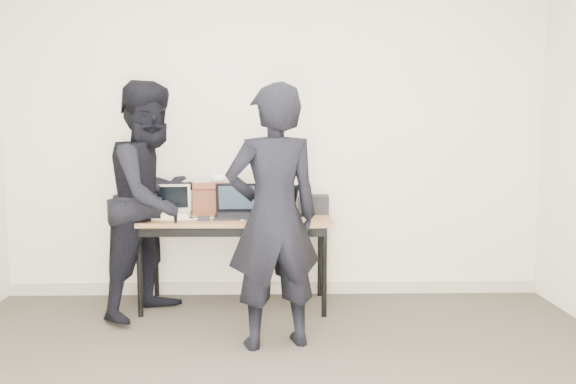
{
  "coord_description": "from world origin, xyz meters",
  "views": [
    {
      "loc": [
        0.02,
        -2.44,
        1.41
      ],
      "look_at": [
        0.1,
        1.6,
        0.95
      ],
      "focal_mm": 35.0,
      "sensor_mm": 36.0,
      "label": 1
    }
  ],
  "objects_px": {
    "laptop_beige": "(170,211)",
    "person_observer": "(153,199)",
    "person_typist": "(274,217)",
    "desk": "(235,224)",
    "laptop_right": "(290,208)",
    "laptop_center": "(236,210)",
    "equipment_box": "(313,204)",
    "leather_satchel": "(215,197)"
  },
  "relations": [
    {
      "from": "laptop_beige",
      "to": "person_observer",
      "type": "height_order",
      "value": "person_observer"
    },
    {
      "from": "person_typist",
      "to": "desk",
      "type": "bearing_deg",
      "value": -85.38
    },
    {
      "from": "desk",
      "to": "laptop_right",
      "type": "distance_m",
      "value": 0.47
    },
    {
      "from": "laptop_center",
      "to": "equipment_box",
      "type": "xyz_separation_m",
      "value": [
        0.61,
        0.19,
        0.01
      ]
    },
    {
      "from": "equipment_box",
      "to": "laptop_beige",
      "type": "bearing_deg",
      "value": -170.68
    },
    {
      "from": "laptop_right",
      "to": "leather_satchel",
      "type": "xyz_separation_m",
      "value": [
        -0.61,
        0.09,
        0.08
      ]
    },
    {
      "from": "laptop_right",
      "to": "leather_satchel",
      "type": "height_order",
      "value": "leather_satchel"
    },
    {
      "from": "desk",
      "to": "laptop_beige",
      "type": "distance_m",
      "value": 0.51
    },
    {
      "from": "leather_satchel",
      "to": "laptop_center",
      "type": "bearing_deg",
      "value": -59.23
    },
    {
      "from": "laptop_beige",
      "to": "equipment_box",
      "type": "xyz_separation_m",
      "value": [
        1.13,
        0.19,
        0.02
      ]
    },
    {
      "from": "laptop_right",
      "to": "leather_satchel",
      "type": "distance_m",
      "value": 0.63
    },
    {
      "from": "laptop_beige",
      "to": "laptop_right",
      "type": "xyz_separation_m",
      "value": [
        0.94,
        0.13,
        0.0
      ]
    },
    {
      "from": "laptop_center",
      "to": "person_observer",
      "type": "height_order",
      "value": "person_observer"
    },
    {
      "from": "laptop_right",
      "to": "person_typist",
      "type": "height_order",
      "value": "person_typist"
    },
    {
      "from": "leather_satchel",
      "to": "person_observer",
      "type": "bearing_deg",
      "value": -147.7
    },
    {
      "from": "equipment_box",
      "to": "person_typist",
      "type": "distance_m",
      "value": 1.06
    },
    {
      "from": "desk",
      "to": "laptop_right",
      "type": "bearing_deg",
      "value": 17.98
    },
    {
      "from": "equipment_box",
      "to": "person_observer",
      "type": "height_order",
      "value": "person_observer"
    },
    {
      "from": "laptop_beige",
      "to": "leather_satchel",
      "type": "height_order",
      "value": "leather_satchel"
    },
    {
      "from": "laptop_right",
      "to": "person_typist",
      "type": "bearing_deg",
      "value": -135.95
    },
    {
      "from": "desk",
      "to": "person_observer",
      "type": "xyz_separation_m",
      "value": [
        -0.6,
        -0.15,
        0.22
      ]
    },
    {
      "from": "equipment_box",
      "to": "person_typist",
      "type": "bearing_deg",
      "value": -107.6
    },
    {
      "from": "laptop_right",
      "to": "person_observer",
      "type": "relative_size",
      "value": 0.24
    },
    {
      "from": "laptop_right",
      "to": "equipment_box",
      "type": "distance_m",
      "value": 0.2
    },
    {
      "from": "leather_satchel",
      "to": "person_typist",
      "type": "xyz_separation_m",
      "value": [
        0.49,
        -1.04,
        -0.0
      ]
    },
    {
      "from": "desk",
      "to": "leather_satchel",
      "type": "xyz_separation_m",
      "value": [
        -0.18,
        0.23,
        0.19
      ]
    },
    {
      "from": "laptop_center",
      "to": "desk",
      "type": "bearing_deg",
      "value": -178.07
    },
    {
      "from": "laptop_center",
      "to": "person_observer",
      "type": "distance_m",
      "value": 0.64
    },
    {
      "from": "leather_satchel",
      "to": "person_typist",
      "type": "distance_m",
      "value": 1.15
    },
    {
      "from": "laptop_beige",
      "to": "person_observer",
      "type": "bearing_deg",
      "value": -127.25
    },
    {
      "from": "person_typist",
      "to": "person_observer",
      "type": "height_order",
      "value": "person_observer"
    },
    {
      "from": "person_observer",
      "to": "equipment_box",
      "type": "bearing_deg",
      "value": -45.46
    },
    {
      "from": "desk",
      "to": "laptop_right",
      "type": "height_order",
      "value": "laptop_right"
    },
    {
      "from": "leather_satchel",
      "to": "person_typist",
      "type": "height_order",
      "value": "person_typist"
    },
    {
      "from": "laptop_center",
      "to": "person_observer",
      "type": "bearing_deg",
      "value": -167.91
    },
    {
      "from": "equipment_box",
      "to": "person_observer",
      "type": "distance_m",
      "value": 1.28
    },
    {
      "from": "person_observer",
      "to": "laptop_center",
      "type": "bearing_deg",
      "value": -47.07
    },
    {
      "from": "laptop_center",
      "to": "person_typist",
      "type": "relative_size",
      "value": 0.2
    },
    {
      "from": "desk",
      "to": "person_observer",
      "type": "height_order",
      "value": "person_observer"
    },
    {
      "from": "laptop_center",
      "to": "person_typist",
      "type": "distance_m",
      "value": 0.87
    },
    {
      "from": "person_typist",
      "to": "laptop_beige",
      "type": "bearing_deg",
      "value": -61.55
    },
    {
      "from": "laptop_beige",
      "to": "person_observer",
      "type": "relative_size",
      "value": 0.19
    }
  ]
}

